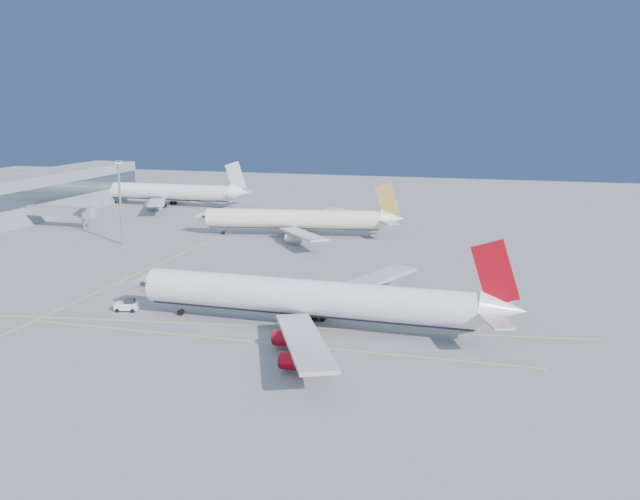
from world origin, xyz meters
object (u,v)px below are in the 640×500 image
(pushback_tug, at_px, (127,305))
(airliner_etihad, at_px, (298,219))
(airliner_virgin, at_px, (314,299))
(airliner_third, at_px, (169,192))
(light_mast, at_px, (120,196))

(pushback_tug, bearing_deg, airliner_etihad, 72.03)
(airliner_etihad, bearing_deg, airliner_virgin, -80.54)
(airliner_etihad, bearing_deg, airliner_third, 135.54)
(airliner_virgin, xyz_separation_m, light_mast, (-72.00, 57.46, 8.36))
(airliner_virgin, xyz_separation_m, airliner_etihad, (-28.45, 82.49, -0.41))
(airliner_etihad, relative_size, pushback_tug, 13.52)
(airliner_virgin, relative_size, airliner_third, 1.11)
(airliner_etihad, height_order, airliner_third, airliner_third)
(airliner_etihad, relative_size, airliner_third, 0.96)
(airliner_etihad, relative_size, light_mast, 2.70)
(light_mast, bearing_deg, airliner_virgin, -38.59)
(airliner_third, bearing_deg, pushback_tug, -66.67)
(airliner_virgin, distance_m, airliner_third, 158.51)
(airliner_etihad, distance_m, pushback_tug, 82.46)
(airliner_virgin, bearing_deg, airliner_third, 127.82)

